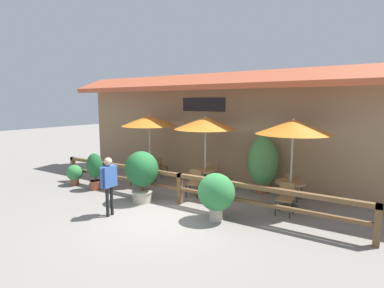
# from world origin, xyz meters

# --- Properties ---
(ground_plane) EXTENTS (60.00, 60.00, 0.00)m
(ground_plane) POSITION_xyz_m (0.00, 0.00, 0.00)
(ground_plane) COLOR gray
(building_facade) EXTENTS (14.28, 1.49, 4.23)m
(building_facade) POSITION_xyz_m (-0.00, 4.10, 2.16)
(building_facade) COLOR #997A56
(building_facade) RESTS_ON ground
(patio_railing) EXTENTS (10.40, 0.14, 0.95)m
(patio_railing) POSITION_xyz_m (0.00, 1.05, 0.70)
(patio_railing) COLOR brown
(patio_railing) RESTS_ON ground
(patio_umbrella_near) EXTENTS (2.14, 2.14, 2.63)m
(patio_umbrella_near) POSITION_xyz_m (-2.57, 2.69, 2.38)
(patio_umbrella_near) COLOR #B7B2A8
(patio_umbrella_near) RESTS_ON ground
(dining_table_near) EXTENTS (0.87, 0.87, 0.77)m
(dining_table_near) POSITION_xyz_m (-2.57, 2.69, 0.62)
(dining_table_near) COLOR olive
(dining_table_near) RESTS_ON ground
(chair_near_streetside) EXTENTS (0.45, 0.45, 0.87)m
(chair_near_streetside) POSITION_xyz_m (-2.55, 2.02, 0.49)
(chair_near_streetside) COLOR olive
(chair_near_streetside) RESTS_ON ground
(chair_near_wallside) EXTENTS (0.43, 0.43, 0.87)m
(chair_near_wallside) POSITION_xyz_m (-2.62, 3.35, 0.49)
(chair_near_wallside) COLOR olive
(chair_near_wallside) RESTS_ON ground
(patio_umbrella_middle) EXTENTS (2.14, 2.14, 2.63)m
(patio_umbrella_middle) POSITION_xyz_m (-0.02, 2.63, 2.38)
(patio_umbrella_middle) COLOR #B7B2A8
(patio_umbrella_middle) RESTS_ON ground
(dining_table_middle) EXTENTS (0.87, 0.87, 0.77)m
(dining_table_middle) POSITION_xyz_m (-0.02, 2.63, 0.62)
(dining_table_middle) COLOR olive
(dining_table_middle) RESTS_ON ground
(chair_middle_streetside) EXTENTS (0.51, 0.51, 0.87)m
(chair_middle_streetside) POSITION_xyz_m (-0.05, 1.95, 0.49)
(chair_middle_streetside) COLOR olive
(chair_middle_streetside) RESTS_ON ground
(chair_middle_wallside) EXTENTS (0.47, 0.47, 0.87)m
(chair_middle_wallside) POSITION_xyz_m (0.04, 3.31, 0.49)
(chair_middle_wallside) COLOR olive
(chair_middle_wallside) RESTS_ON ground
(patio_umbrella_far) EXTENTS (2.14, 2.14, 2.63)m
(patio_umbrella_far) POSITION_xyz_m (2.91, 2.58, 2.38)
(patio_umbrella_far) COLOR #B7B2A8
(patio_umbrella_far) RESTS_ON ground
(dining_table_far) EXTENTS (0.87, 0.87, 0.77)m
(dining_table_far) POSITION_xyz_m (2.91, 2.58, 0.62)
(dining_table_far) COLOR olive
(dining_table_far) RESTS_ON ground
(chair_far_streetside) EXTENTS (0.42, 0.42, 0.87)m
(chair_far_streetside) POSITION_xyz_m (2.95, 1.92, 0.49)
(chair_far_streetside) COLOR olive
(chair_far_streetside) RESTS_ON ground
(chair_far_wallside) EXTENTS (0.46, 0.46, 0.87)m
(chair_far_wallside) POSITION_xyz_m (2.83, 3.24, 0.49)
(chair_far_wallside) COLOR olive
(chair_far_wallside) RESTS_ON ground
(potted_plant_entrance_palm) EXTENTS (0.59, 0.53, 1.31)m
(potted_plant_entrance_palm) POSITION_xyz_m (-3.41, 0.69, 0.77)
(potted_plant_entrance_palm) COLOR #9E4C33
(potted_plant_entrance_palm) RESTS_ON ground
(potted_plant_small_flowering) EXTENTS (0.62, 0.56, 0.77)m
(potted_plant_small_flowering) POSITION_xyz_m (-4.54, 0.67, 0.44)
(potted_plant_small_flowering) COLOR #9E4C33
(potted_plant_small_flowering) RESTS_ON ground
(potted_plant_broad_leaf) EXTENTS (1.00, 0.90, 1.26)m
(potted_plant_broad_leaf) POSITION_xyz_m (1.53, 0.50, 0.74)
(potted_plant_broad_leaf) COLOR #B7AD99
(potted_plant_broad_leaf) RESTS_ON ground
(potted_plant_tall_tropical) EXTENTS (1.08, 0.97, 1.59)m
(potted_plant_tall_tropical) POSITION_xyz_m (-1.11, 0.58, 0.95)
(potted_plant_tall_tropical) COLOR #B7AD99
(potted_plant_tall_tropical) RESTS_ON ground
(potted_plant_corner_fern) EXTENTS (1.03, 0.93, 1.97)m
(potted_plant_corner_fern) POSITION_xyz_m (1.71, 3.55, 1.06)
(potted_plant_corner_fern) COLOR #9E4C33
(potted_plant_corner_fern) RESTS_ON ground
(pedestrian) EXTENTS (0.22, 0.57, 1.62)m
(pedestrian) POSITION_xyz_m (-1.07, -0.78, 1.04)
(pedestrian) COLOR black
(pedestrian) RESTS_ON ground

